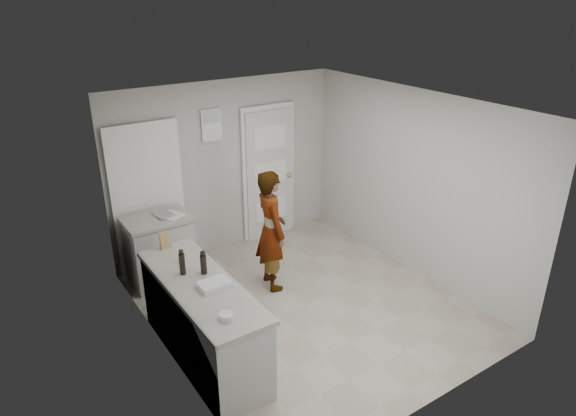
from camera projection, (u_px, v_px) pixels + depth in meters
ground at (305, 305)px, 6.41m from camera, size 4.00×4.00×0.00m
room_shell at (217, 185)px, 7.40m from camera, size 4.00×4.00×4.00m
main_counter at (203, 324)px, 5.34m from camera, size 0.64×1.96×0.93m
side_counter at (160, 252)px, 6.78m from camera, size 0.84×0.61×0.93m
person at (271, 230)px, 6.53m from camera, size 0.49×0.65×1.61m
cake_mix_box at (165, 240)px, 5.79m from camera, size 0.13×0.06×0.20m
spice_jar at (182, 258)px, 5.53m from camera, size 0.06×0.06×0.09m
oil_cruet_a at (203, 263)px, 5.27m from camera, size 0.07×0.07×0.27m
oil_cruet_b at (182, 262)px, 5.25m from camera, size 0.06×0.06×0.29m
baking_dish at (214, 284)px, 5.07m from camera, size 0.31×0.22×0.05m
egg_bowl at (226, 316)px, 4.59m from camera, size 0.13×0.13×0.05m
papers at (170, 215)px, 6.65m from camera, size 0.37×0.41×0.01m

